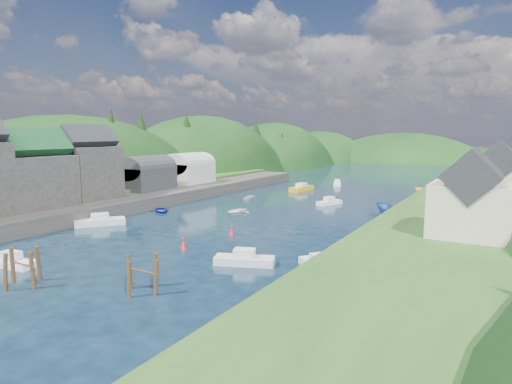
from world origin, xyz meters
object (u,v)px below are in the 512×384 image
Objects in this scene: channel_buoy_far at (232,231)px; channel_buoy_near at (184,243)px; piling_cluster_far at (143,278)px; piling_cluster_near at (23,271)px.

channel_buoy_near is at bearing -98.22° from channel_buoy_far.
channel_buoy_near is at bearing 115.99° from piling_cluster_far.
piling_cluster_near is at bearing -156.78° from piling_cluster_far.
channel_buoy_near is at bearing 76.44° from piling_cluster_near.
piling_cluster_near reaches higher than piling_cluster_far.
channel_buoy_far is (-4.44, 18.88, -0.62)m from piling_cluster_far.
piling_cluster_near is 23.34m from channel_buoy_far.
piling_cluster_far is at bearing -64.01° from channel_buoy_near.
channel_buoy_near is (-5.53, 11.34, -0.62)m from piling_cluster_far.
channel_buoy_near is 1.00× the size of channel_buoy_far.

